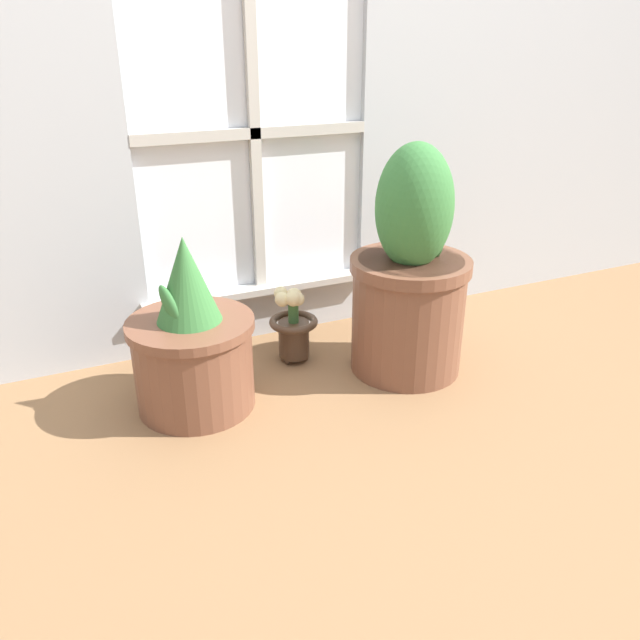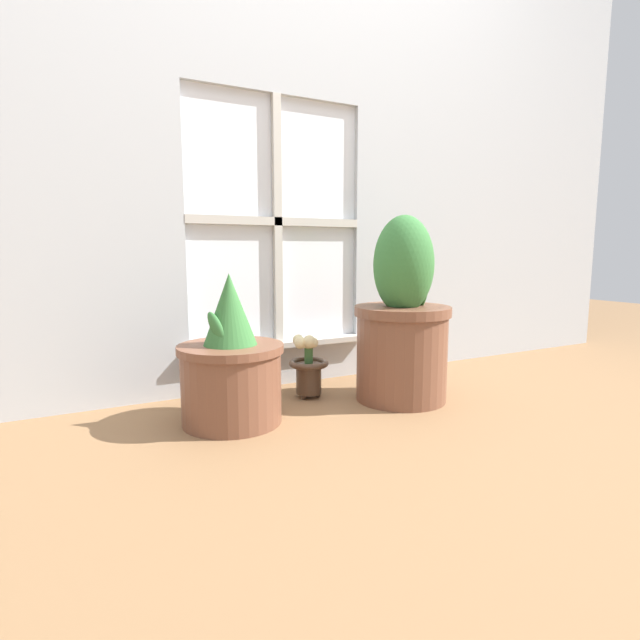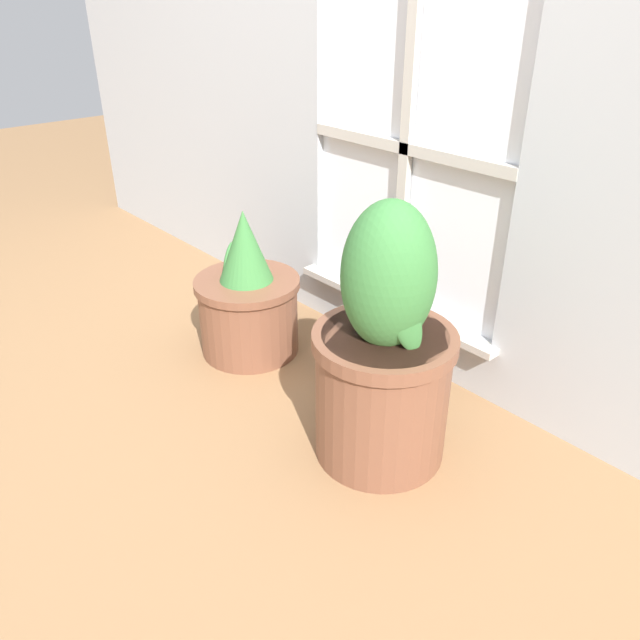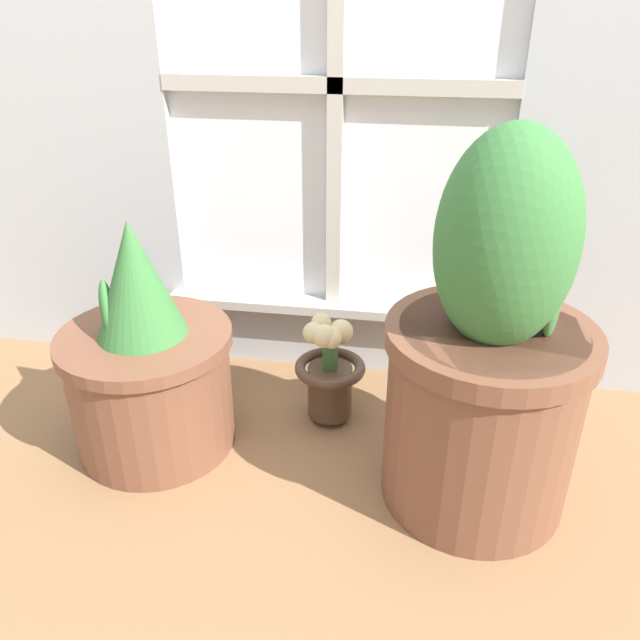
% 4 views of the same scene
% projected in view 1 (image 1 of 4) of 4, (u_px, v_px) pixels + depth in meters
% --- Properties ---
extents(ground_plane, '(10.00, 10.00, 0.00)m').
position_uv_depth(ground_plane, '(332.00, 414.00, 1.85)').
color(ground_plane, olive).
extents(potted_plant_left, '(0.37, 0.37, 0.53)m').
position_uv_depth(potted_plant_left, '(192.00, 345.00, 1.81)').
color(potted_plant_left, brown).
rests_on(potted_plant_left, ground_plane).
extents(potted_plant_right, '(0.39, 0.39, 0.74)m').
position_uv_depth(potted_plant_right, '(410.00, 282.00, 1.99)').
color(potted_plant_right, brown).
rests_on(potted_plant_right, ground_plane).
extents(flower_vase, '(0.16, 0.16, 0.27)m').
position_uv_depth(flower_vase, '(293.00, 324.00, 2.10)').
color(flower_vase, '#473323').
rests_on(flower_vase, ground_plane).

